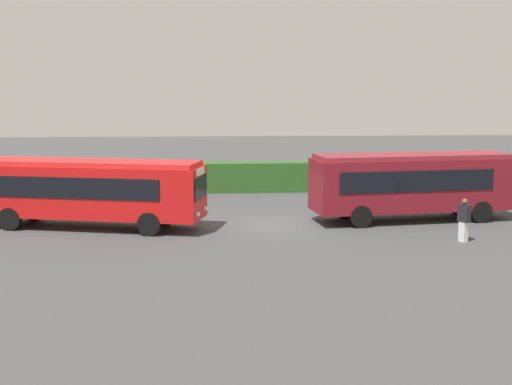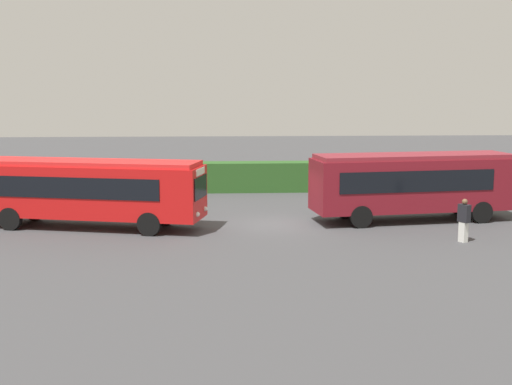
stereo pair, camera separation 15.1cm
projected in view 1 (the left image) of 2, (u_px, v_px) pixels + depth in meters
ground_plane at (275, 225)px, 29.85m from camera, size 114.01×114.01×0.00m
bus_red at (88, 189)px, 28.90m from camera, size 10.45×4.65×3.00m
bus_maroon at (413, 182)px, 30.56m from camera, size 9.65×3.65×3.12m
person_center at (464, 219)px, 26.39m from camera, size 0.45×0.54×1.75m
hedge_row at (260, 177)px, 39.54m from camera, size 69.00×1.47×1.75m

